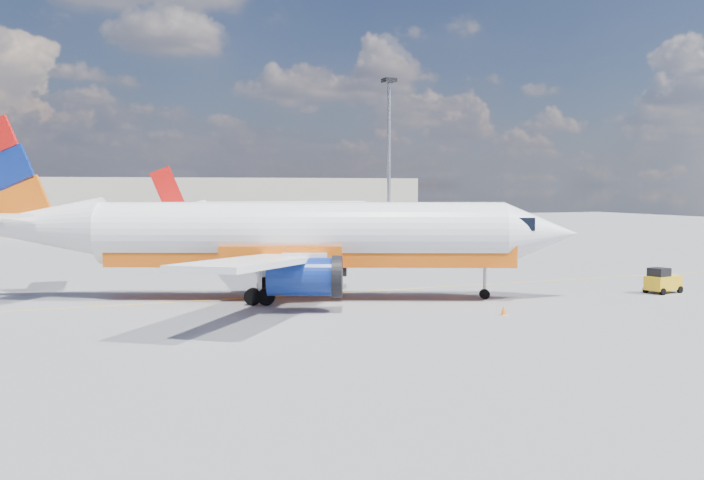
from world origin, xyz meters
name	(u,v)px	position (x,y,z in m)	size (l,w,h in m)	color
ground	(351,299)	(0.00, 0.00, 0.00)	(240.00, 240.00, 0.00)	slate
taxi_line	(333,293)	(0.00, 3.00, 0.01)	(70.00, 0.15, 0.01)	yellow
terminal_main	(190,205)	(5.00, 75.00, 4.00)	(70.00, 14.00, 8.00)	#BAB3A0
main_jet	(282,237)	(-3.72, 1.95, 3.75)	(36.49, 27.47, 11.25)	white
second_jet	(279,215)	(11.83, 52.15, 3.11)	(30.90, 23.94, 9.33)	white
gse_tug	(662,281)	(19.45, -5.14, 0.78)	(2.50, 1.80, 1.64)	black
traffic_cone	(504,311)	(5.23, -8.47, 0.25)	(0.36, 0.36, 0.51)	white
floodlight_mast	(389,146)	(20.27, 37.36, 11.36)	(1.38, 1.38, 18.95)	#9999A0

